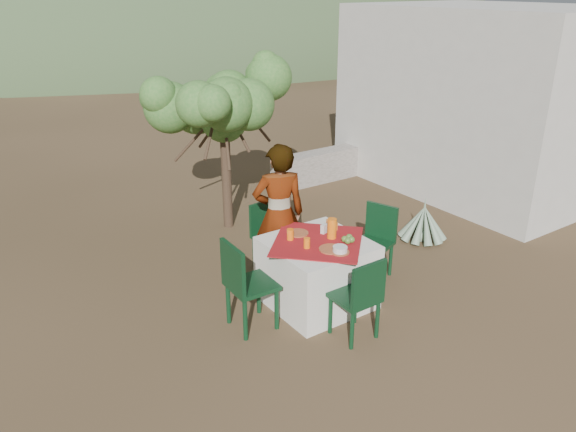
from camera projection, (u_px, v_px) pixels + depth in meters
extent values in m
plane|color=#372A19|center=(270.00, 325.00, 5.91)|extent=(160.00, 160.00, 0.00)
cube|color=silver|center=(317.00, 273.00, 6.19)|extent=(1.02, 1.02, 0.75)
cube|color=maroon|center=(318.00, 241.00, 6.05)|extent=(1.30, 1.30, 0.01)
cylinder|color=black|center=(270.00, 260.00, 6.84)|extent=(0.04, 0.04, 0.41)
cylinder|color=black|center=(289.00, 252.00, 7.04)|extent=(0.04, 0.04, 0.41)
cylinder|color=black|center=(254.00, 252.00, 7.06)|extent=(0.04, 0.04, 0.41)
cylinder|color=black|center=(273.00, 244.00, 7.25)|extent=(0.04, 0.04, 0.41)
cube|color=black|center=(271.00, 237.00, 6.97)|extent=(0.43, 0.43, 0.04)
cube|color=black|center=(262.00, 217.00, 7.00)|extent=(0.39, 0.09, 0.40)
cylinder|color=black|center=(355.00, 304.00, 5.88)|extent=(0.04, 0.04, 0.44)
cylinder|color=black|center=(330.00, 314.00, 5.70)|extent=(0.04, 0.04, 0.44)
cylinder|color=black|center=(377.00, 319.00, 5.62)|extent=(0.04, 0.04, 0.44)
cylinder|color=black|center=(352.00, 329.00, 5.45)|extent=(0.04, 0.04, 0.44)
cube|color=black|center=(355.00, 297.00, 5.58)|extent=(0.42, 0.42, 0.04)
cube|color=black|center=(369.00, 284.00, 5.35)|extent=(0.41, 0.04, 0.43)
cylinder|color=black|center=(277.00, 308.00, 5.76)|extent=(0.05, 0.05, 0.49)
cylinder|color=black|center=(259.00, 293.00, 6.05)|extent=(0.05, 0.05, 0.49)
cylinder|color=black|center=(245.00, 319.00, 5.58)|extent=(0.05, 0.05, 0.49)
cylinder|color=black|center=(228.00, 303.00, 5.86)|extent=(0.05, 0.05, 0.49)
cube|color=black|center=(252.00, 285.00, 5.72)|extent=(0.47, 0.47, 0.04)
cube|color=black|center=(233.00, 268.00, 5.52)|extent=(0.06, 0.45, 0.48)
cylinder|color=black|center=(353.00, 262.00, 6.77)|extent=(0.04, 0.04, 0.44)
cylinder|color=black|center=(378.00, 269.00, 6.59)|extent=(0.04, 0.04, 0.44)
cylinder|color=black|center=(367.00, 252.00, 7.02)|extent=(0.04, 0.04, 0.44)
cylinder|color=black|center=(391.00, 259.00, 6.84)|extent=(0.04, 0.04, 0.44)
cube|color=black|center=(373.00, 244.00, 6.72)|extent=(0.52, 0.52, 0.04)
cube|color=black|center=(382.00, 221.00, 6.77)|extent=(0.17, 0.40, 0.43)
imported|color=#8C6651|center=(279.00, 214.00, 6.51)|extent=(0.72, 0.59, 1.70)
cylinder|color=#412E20|center=(226.00, 174.00, 8.00)|extent=(0.14, 0.14, 1.60)
sphere|color=#2F6826|center=(224.00, 119.00, 7.69)|extent=(0.69, 0.69, 0.69)
sphere|color=#2F6826|center=(263.00, 101.00, 7.96)|extent=(0.64, 0.64, 0.64)
sphere|color=#2F6826|center=(181.00, 114.00, 7.44)|extent=(0.60, 0.60, 0.60)
sphere|color=#2F6826|center=(209.00, 94.00, 8.14)|extent=(0.62, 0.62, 0.62)
sphere|color=#2F6826|center=(249.00, 122.00, 7.27)|extent=(0.55, 0.55, 0.55)
sphere|color=gray|center=(422.00, 236.00, 7.87)|extent=(0.22, 0.22, 0.22)
cone|color=gray|center=(424.00, 218.00, 7.76)|extent=(0.12, 0.12, 0.63)
cone|color=gray|center=(432.00, 221.00, 7.84)|extent=(0.39, 0.18, 0.54)
cone|color=gray|center=(427.00, 219.00, 7.90)|extent=(0.37, 0.24, 0.55)
cone|color=gray|center=(420.00, 218.00, 7.92)|extent=(0.26, 0.36, 0.55)
cone|color=gray|center=(415.00, 219.00, 7.89)|extent=(0.15, 0.39, 0.53)
cone|color=gray|center=(413.00, 221.00, 7.82)|extent=(0.31, 0.33, 0.55)
cone|color=gray|center=(415.00, 224.00, 7.74)|extent=(0.39, 0.18, 0.54)
cone|color=gray|center=(420.00, 226.00, 7.68)|extent=(0.37, 0.24, 0.55)
cone|color=gray|center=(426.00, 226.00, 7.66)|extent=(0.26, 0.36, 0.55)
cone|color=gray|center=(432.00, 225.00, 7.69)|extent=(0.15, 0.39, 0.53)
cone|color=gray|center=(434.00, 223.00, 7.76)|extent=(0.31, 0.33, 0.55)
cube|color=beige|center=(487.00, 98.00, 9.63)|extent=(3.20, 4.20, 3.00)
cube|color=gray|center=(335.00, 163.00, 10.27)|extent=(2.60, 0.35, 0.55)
ellipsoid|color=#2D4728|center=(137.00, 33.00, 39.56)|extent=(48.00, 48.00, 20.00)
ellipsoid|color=slate|center=(256.00, 19.00, 55.52)|extent=(36.00, 36.00, 14.00)
cylinder|color=brown|center=(298.00, 233.00, 6.22)|extent=(0.24, 0.24, 0.01)
cylinder|color=brown|center=(331.00, 249.00, 5.84)|extent=(0.25, 0.25, 0.01)
cylinder|color=orange|center=(290.00, 234.00, 6.05)|extent=(0.08, 0.08, 0.12)
cylinder|color=orange|center=(307.00, 243.00, 5.87)|extent=(0.07, 0.07, 0.11)
cylinder|color=orange|center=(332.00, 228.00, 6.08)|extent=(0.10, 0.10, 0.22)
cylinder|color=brown|center=(340.00, 252.00, 5.78)|extent=(0.20, 0.20, 0.01)
cylinder|color=silver|center=(340.00, 249.00, 5.77)|extent=(0.15, 0.15, 0.06)
cylinder|color=orange|center=(335.00, 226.00, 6.30)|extent=(0.05, 0.05, 0.09)
cylinder|color=orange|center=(329.00, 223.00, 6.36)|extent=(0.06, 0.06, 0.10)
cube|color=silver|center=(324.00, 229.00, 6.22)|extent=(0.09, 0.07, 0.10)
sphere|color=#507A2C|center=(345.00, 239.00, 6.00)|extent=(0.07, 0.07, 0.07)
sphere|color=#507A2C|center=(349.00, 237.00, 6.05)|extent=(0.07, 0.07, 0.07)
sphere|color=#507A2C|center=(351.00, 240.00, 5.99)|extent=(0.07, 0.07, 0.07)
sphere|color=#507A2C|center=(348.00, 241.00, 5.96)|extent=(0.07, 0.07, 0.07)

